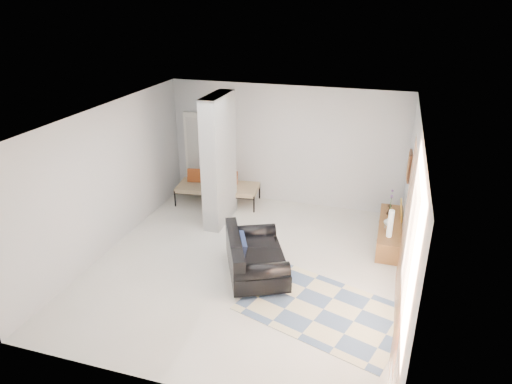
% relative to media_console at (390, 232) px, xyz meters
% --- Properties ---
extents(floor, '(6.00, 6.00, 0.00)m').
position_rel_media_console_xyz_m(floor, '(-2.52, -1.70, -0.20)').
color(floor, beige).
rests_on(floor, ground).
extents(ceiling, '(6.00, 6.00, 0.00)m').
position_rel_media_console_xyz_m(ceiling, '(-2.52, -1.70, 2.60)').
color(ceiling, white).
rests_on(ceiling, wall_back).
extents(wall_back, '(6.00, 0.00, 6.00)m').
position_rel_media_console_xyz_m(wall_back, '(-2.52, 1.30, 1.20)').
color(wall_back, silver).
rests_on(wall_back, ground).
extents(wall_front, '(6.00, 0.00, 6.00)m').
position_rel_media_console_xyz_m(wall_front, '(-2.52, -4.70, 1.20)').
color(wall_front, silver).
rests_on(wall_front, ground).
extents(wall_left, '(0.00, 6.00, 6.00)m').
position_rel_media_console_xyz_m(wall_left, '(-5.27, -1.70, 1.20)').
color(wall_left, silver).
rests_on(wall_left, ground).
extents(wall_right, '(0.00, 6.00, 6.00)m').
position_rel_media_console_xyz_m(wall_right, '(0.23, -1.70, 1.20)').
color(wall_right, silver).
rests_on(wall_right, ground).
extents(partition_column, '(0.35, 1.20, 2.80)m').
position_rel_media_console_xyz_m(partition_column, '(-3.62, -0.10, 1.20)').
color(partition_column, '#9FA4A5').
rests_on(partition_column, floor).
extents(hallway_door, '(0.85, 0.06, 2.04)m').
position_rel_media_console_xyz_m(hallway_door, '(-4.62, 1.26, 0.82)').
color(hallway_door, white).
rests_on(hallway_door, floor).
extents(curtain, '(0.00, 2.55, 2.55)m').
position_rel_media_console_xyz_m(curtain, '(0.15, -2.85, 1.25)').
color(curtain, orange).
rests_on(curtain, wall_right).
extents(wall_art, '(0.04, 0.45, 0.55)m').
position_rel_media_console_xyz_m(wall_art, '(0.20, -0.00, 1.45)').
color(wall_art, '#3E2011').
rests_on(wall_art, wall_right).
extents(media_console, '(0.45, 1.88, 0.80)m').
position_rel_media_console_xyz_m(media_console, '(0.00, 0.00, 0.00)').
color(media_console, brown).
rests_on(media_console, floor).
extents(loveseat, '(1.54, 1.87, 0.76)m').
position_rel_media_console_xyz_m(loveseat, '(-2.31, -1.95, 0.15)').
color(loveseat, silver).
rests_on(loveseat, floor).
extents(daybed, '(2.01, 1.05, 0.77)m').
position_rel_media_console_xyz_m(daybed, '(-4.04, 0.77, 0.21)').
color(daybed, black).
rests_on(daybed, floor).
extents(area_rug, '(2.89, 2.36, 0.01)m').
position_rel_media_console_xyz_m(area_rug, '(-0.92, -2.60, -0.20)').
color(area_rug, beige).
rests_on(area_rug, floor).
extents(cylinder_lamp, '(0.10, 0.10, 0.54)m').
position_rel_media_console_xyz_m(cylinder_lamp, '(-0.02, -0.56, 0.47)').
color(cylinder_lamp, white).
rests_on(cylinder_lamp, media_console).
extents(bronze_figurine, '(0.12, 0.12, 0.23)m').
position_rel_media_console_xyz_m(bronze_figurine, '(-0.05, 0.42, 0.31)').
color(bronze_figurine, '#332216').
rests_on(bronze_figurine, media_console).
extents(vase, '(0.20, 0.20, 0.19)m').
position_rel_media_console_xyz_m(vase, '(-0.05, -0.10, 0.29)').
color(vase, white).
rests_on(vase, media_console).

